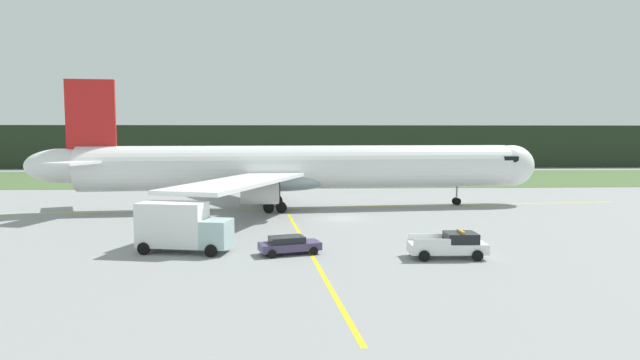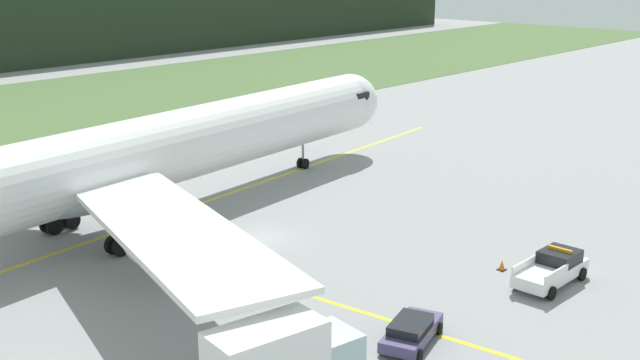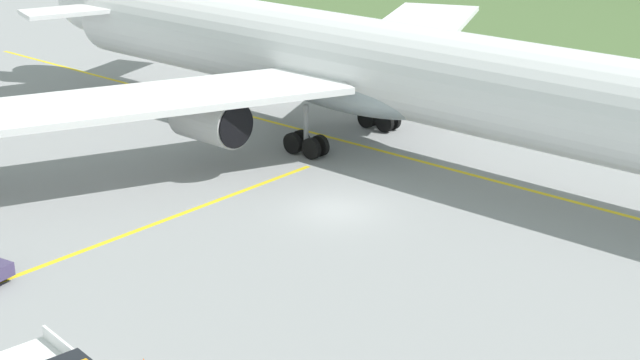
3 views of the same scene
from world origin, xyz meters
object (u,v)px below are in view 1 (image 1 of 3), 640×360
Objects in this scene: staff_car at (289,244)px; apron_cone at (437,244)px; airliner at (297,168)px; catering_truck at (181,226)px; ops_pickup_truck at (450,245)px.

staff_car is 7.69× the size of apron_cone.
airliner is 24.42m from staff_car.
staff_car is 11.28m from apron_cone.
airliner is at bearing 88.67° from staff_car.
airliner reaches higher than catering_truck.
staff_car reaches higher than apron_cone.
catering_truck is 1.50× the size of staff_car.
airliner is 12.72× the size of staff_car.
staff_car is at bearing 171.77° from ops_pickup_truck.
catering_truck is at bearing 172.92° from staff_car.
airliner is at bearing 69.93° from catering_truck.
ops_pickup_truck is (10.72, -25.71, -3.79)m from airliner.
apron_cone is at bearing 1.51° from catering_truck.
catering_truck reaches higher than ops_pickup_truck.
apron_cone is (10.62, -22.60, -4.40)m from airliner.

